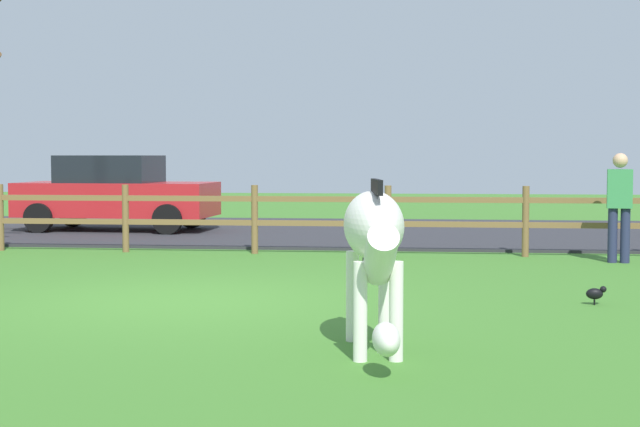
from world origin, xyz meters
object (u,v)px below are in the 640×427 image
(parked_car_red, at_px, (116,192))
(visitor_near_fence, at_px, (619,202))
(crow_on_grass, at_px, (596,293))
(zebra, at_px, (374,239))

(parked_car_red, distance_m, visitor_near_fence, 10.35)
(crow_on_grass, height_order, parked_car_red, parked_car_red)
(crow_on_grass, xyz_separation_m, parked_car_red, (-8.24, 8.67, 0.72))
(crow_on_grass, distance_m, parked_car_red, 11.98)
(crow_on_grass, xyz_separation_m, visitor_near_fence, (1.06, 4.12, 0.78))
(zebra, height_order, parked_car_red, parked_car_red)
(crow_on_grass, bearing_deg, parked_car_red, 133.56)
(zebra, bearing_deg, parked_car_red, 117.86)
(parked_car_red, bearing_deg, visitor_near_fence, -26.06)
(zebra, relative_size, visitor_near_fence, 1.18)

